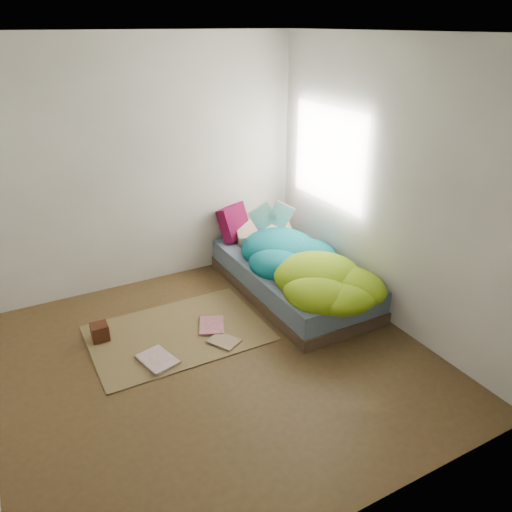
{
  "coord_description": "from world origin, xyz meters",
  "views": [
    {
      "loc": [
        -1.39,
        -3.26,
        2.66
      ],
      "look_at": [
        0.79,
        0.75,
        0.51
      ],
      "focal_mm": 35.0,
      "sensor_mm": 36.0,
      "label": 1
    }
  ],
  "objects_px": {
    "bed": "(292,278)",
    "open_book": "(272,208)",
    "pillow_magenta": "(234,222)",
    "wooden_box": "(100,332)",
    "floor_book_a": "(145,366)",
    "floor_book_b": "(199,326)"
  },
  "relations": [
    {
      "from": "open_book",
      "to": "floor_book_b",
      "type": "bearing_deg",
      "value": -138.4
    },
    {
      "from": "pillow_magenta",
      "to": "floor_book_b",
      "type": "height_order",
      "value": "pillow_magenta"
    },
    {
      "from": "bed",
      "to": "pillow_magenta",
      "type": "distance_m",
      "value": 1.02
    },
    {
      "from": "bed",
      "to": "wooden_box",
      "type": "distance_m",
      "value": 2.04
    },
    {
      "from": "bed",
      "to": "floor_book_b",
      "type": "bearing_deg",
      "value": -170.85
    },
    {
      "from": "floor_book_a",
      "to": "floor_book_b",
      "type": "relative_size",
      "value": 1.1
    },
    {
      "from": "floor_book_b",
      "to": "open_book",
      "type": "bearing_deg",
      "value": 53.84
    },
    {
      "from": "open_book",
      "to": "wooden_box",
      "type": "relative_size",
      "value": 2.8
    },
    {
      "from": "pillow_magenta",
      "to": "floor_book_a",
      "type": "distance_m",
      "value": 2.19
    },
    {
      "from": "pillow_magenta",
      "to": "floor_book_a",
      "type": "xyz_separation_m",
      "value": [
        -1.57,
        -1.45,
        -0.51
      ]
    },
    {
      "from": "wooden_box",
      "to": "floor_book_b",
      "type": "relative_size",
      "value": 0.48
    },
    {
      "from": "floor_book_a",
      "to": "bed",
      "type": "bearing_deg",
      "value": 2.01
    },
    {
      "from": "bed",
      "to": "floor_book_a",
      "type": "xyz_separation_m",
      "value": [
        -1.8,
        -0.53,
        -0.14
      ]
    },
    {
      "from": "open_book",
      "to": "floor_book_a",
      "type": "distance_m",
      "value": 2.24
    },
    {
      "from": "pillow_magenta",
      "to": "wooden_box",
      "type": "height_order",
      "value": "pillow_magenta"
    },
    {
      "from": "open_book",
      "to": "floor_book_a",
      "type": "height_order",
      "value": "open_book"
    },
    {
      "from": "open_book",
      "to": "floor_book_a",
      "type": "xyz_separation_m",
      "value": [
        -1.83,
        -1.02,
        -0.78
      ]
    },
    {
      "from": "bed",
      "to": "floor_book_b",
      "type": "height_order",
      "value": "bed"
    },
    {
      "from": "bed",
      "to": "open_book",
      "type": "xyz_separation_m",
      "value": [
        0.03,
        0.5,
        0.64
      ]
    },
    {
      "from": "open_book",
      "to": "wooden_box",
      "type": "height_order",
      "value": "open_book"
    },
    {
      "from": "open_book",
      "to": "bed",
      "type": "bearing_deg",
      "value": -81.8
    },
    {
      "from": "floor_book_a",
      "to": "floor_book_b",
      "type": "height_order",
      "value": "floor_book_b"
    }
  ]
}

